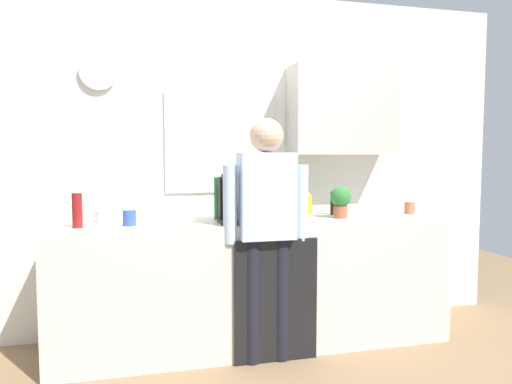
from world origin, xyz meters
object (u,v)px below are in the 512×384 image
cup_white_mug (262,212)px  person_at_sink (266,219)px  bottle_red_vinegar (77,210)px  dish_soap (308,204)px  bottle_dark_sauce (334,203)px  cup_terracotta_mug (410,208)px  potted_plant (341,200)px  bottle_green_wine (219,198)px  coffee_maker (233,201)px  mixing_bowl (112,216)px  cup_blue_mug (129,218)px  bottle_olive_oil (273,199)px

cup_white_mug → person_at_sink: (-0.07, -0.35, -0.01)m
bottle_red_vinegar → dish_soap: size_ratio=1.22×
bottle_dark_sauce → cup_terracotta_mug: bearing=-8.2°
bottle_dark_sauce → person_at_sink: 0.76m
cup_white_mug → person_at_sink: person_at_sink is taller
potted_plant → cup_terracotta_mug: bearing=9.3°
bottle_green_wine → dish_soap: (0.72, 0.12, -0.07)m
coffee_maker → mixing_bowl: size_ratio=1.50×
potted_plant → person_at_sink: bearing=-161.1°
cup_blue_mug → potted_plant: potted_plant is taller
person_at_sink → mixing_bowl: bearing=152.9°
dish_soap → potted_plant: bearing=-62.3°
coffee_maker → cup_white_mug: (0.25, 0.18, -0.10)m
cup_terracotta_mug → person_at_sink: size_ratio=0.06×
cup_blue_mug → mixing_bowl: cup_blue_mug is taller
bottle_green_wine → cup_blue_mug: bearing=-165.3°
cup_white_mug → cup_blue_mug: size_ratio=0.95×
bottle_green_wine → person_at_sink: (0.25, -0.37, -0.11)m
bottle_green_wine → mixing_bowl: bearing=176.2°
bottle_red_vinegar → bottle_green_wine: (0.93, 0.18, 0.04)m
bottle_olive_oil → potted_plant: 0.50m
cup_blue_mug → cup_terracotta_mug: bearing=3.0°
coffee_maker → cup_terracotta_mug: bearing=5.7°
cup_white_mug → potted_plant: (0.55, -0.14, 0.08)m
mixing_bowl → person_at_sink: bearing=-22.9°
cup_blue_mug → bottle_red_vinegar: bearing=-177.2°
bottle_red_vinegar → cup_white_mug: (1.25, 0.16, -0.06)m
dish_soap → coffee_maker: bearing=-154.1°
bottle_olive_oil → dish_soap: bearing=8.6°
bottle_red_vinegar → cup_blue_mug: size_ratio=2.20×
bottle_red_vinegar → bottle_dark_sauce: bearing=6.6°
person_at_sink → cup_blue_mug: bearing=162.5°
cup_white_mug → potted_plant: 0.57m
bottle_green_wine → mixing_bowl: 0.75m
bottle_green_wine → bottle_red_vinegar: bearing=-169.3°
bottle_dark_sauce → mixing_bowl: bearing=179.5°
bottle_olive_oil → mixing_bowl: (-1.16, -0.03, -0.08)m
potted_plant → coffee_maker: bearing=-177.2°
bottle_green_wine → coffee_maker: bearing=-72.2°
bottle_dark_sauce → cup_blue_mug: bearing=-172.6°
bottle_red_vinegar → dish_soap: (1.65, 0.30, -0.03)m
mixing_bowl → person_at_sink: person_at_sink is taller
bottle_dark_sauce → dish_soap: 0.20m
coffee_maker → bottle_red_vinegar: bearing=179.0°
bottle_dark_sauce → bottle_olive_oil: bottle_olive_oil is taller
cup_blue_mug → bottle_olive_oil: bearing=13.0°
bottle_olive_oil → cup_terracotta_mug: bottle_olive_oil is taller
cup_white_mug → mixing_bowl: size_ratio=0.43×
bottle_green_wine → cup_blue_mug: (-0.62, -0.16, -0.10)m
bottle_green_wine → potted_plant: bearing=-10.2°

